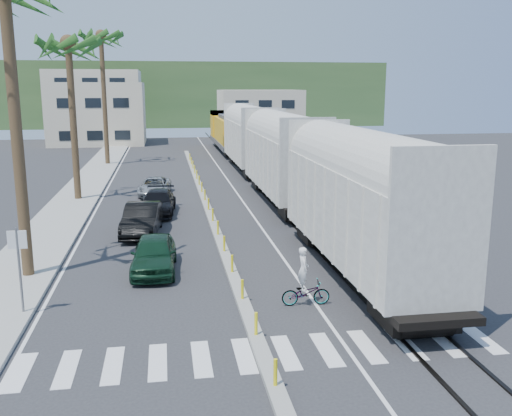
{
  "coord_description": "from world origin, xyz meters",
  "views": [
    {
      "loc": [
        -2.53,
        -16.68,
        7.4
      ],
      "look_at": [
        1.52,
        8.42,
        2.0
      ],
      "focal_mm": 40.0,
      "sensor_mm": 36.0,
      "label": 1
    }
  ],
  "objects": [
    {
      "name": "ground",
      "position": [
        0.0,
        0.0,
        0.0
      ],
      "size": [
        140.0,
        140.0,
        0.0
      ],
      "primitive_type": "plane",
      "color": "#28282B",
      "rests_on": "ground"
    },
    {
      "name": "sidewalk",
      "position": [
        -8.5,
        25.0,
        0.07
      ],
      "size": [
        3.0,
        90.0,
        0.15
      ],
      "primitive_type": "cube",
      "color": "gray",
      "rests_on": "ground"
    },
    {
      "name": "rails",
      "position": [
        5.0,
        28.0,
        0.03
      ],
      "size": [
        1.56,
        100.0,
        0.06
      ],
      "color": "black",
      "rests_on": "ground"
    },
    {
      "name": "median",
      "position": [
        0.0,
        19.96,
        0.09
      ],
      "size": [
        0.45,
        60.0,
        0.85
      ],
      "color": "gray",
      "rests_on": "ground"
    },
    {
      "name": "crosswalk",
      "position": [
        0.0,
        -2.0,
        0.01
      ],
      "size": [
        14.0,
        2.2,
        0.01
      ],
      "primitive_type": "cube",
      "color": "silver",
      "rests_on": "ground"
    },
    {
      "name": "lane_markings",
      "position": [
        -2.15,
        25.0,
        0.0
      ],
      "size": [
        9.42,
        90.0,
        0.01
      ],
      "color": "silver",
      "rests_on": "ground"
    },
    {
      "name": "freight_train",
      "position": [
        5.0,
        24.88,
        2.91
      ],
      "size": [
        3.0,
        60.94,
        5.85
      ],
      "color": "#AEABA0",
      "rests_on": "ground"
    },
    {
      "name": "palm_trees",
      "position": [
        -8.1,
        22.7,
        10.81
      ],
      "size": [
        3.5,
        37.2,
        13.75
      ],
      "color": "brown",
      "rests_on": "ground"
    },
    {
      "name": "street_sign",
      "position": [
        -7.3,
        2.0,
        1.97
      ],
      "size": [
        0.6,
        0.08,
        3.0
      ],
      "color": "slate",
      "rests_on": "ground"
    },
    {
      "name": "buildings",
      "position": [
        -6.41,
        71.66,
        4.36
      ],
      "size": [
        38.0,
        27.0,
        10.0
      ],
      "color": "beige",
      "rests_on": "ground"
    },
    {
      "name": "hillside",
      "position": [
        0.0,
        100.0,
        6.0
      ],
      "size": [
        80.0,
        20.0,
        12.0
      ],
      "primitive_type": "cube",
      "color": "#385628",
      "rests_on": "ground"
    },
    {
      "name": "car_lead",
      "position": [
        -3.08,
        6.02,
        0.74
      ],
      "size": [
        2.13,
        4.51,
        1.48
      ],
      "primitive_type": "imported",
      "rotation": [
        0.0,
        0.0,
        -0.04
      ],
      "color": "#10311E",
      "rests_on": "ground"
    },
    {
      "name": "car_second",
      "position": [
        -3.76,
        12.25,
        0.79
      ],
      "size": [
        2.64,
        5.14,
        1.58
      ],
      "primitive_type": "imported",
      "rotation": [
        0.0,
        0.0,
        -0.1
      ],
      "color": "black",
      "rests_on": "ground"
    },
    {
      "name": "car_third",
      "position": [
        -3.0,
        16.96,
        0.69
      ],
      "size": [
        2.71,
        5.1,
        1.39
      ],
      "primitive_type": "imported",
      "rotation": [
        0.0,
        0.0,
        -0.08
      ],
      "color": "black",
      "rests_on": "ground"
    },
    {
      "name": "car_rear",
      "position": [
        -3.27,
        23.22,
        0.6
      ],
      "size": [
        2.88,
        4.75,
        1.21
      ],
      "primitive_type": "imported",
      "rotation": [
        0.0,
        0.0,
        -0.1
      ],
      "color": "#A3A6A8",
      "rests_on": "ground"
    },
    {
      "name": "cyclist",
      "position": [
        2.11,
        1.44,
        0.67
      ],
      "size": [
        0.75,
        1.72,
        2.08
      ],
      "rotation": [
        0.0,
        0.0,
        1.53
      ],
      "color": "#9EA0A5",
      "rests_on": "ground"
    }
  ]
}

